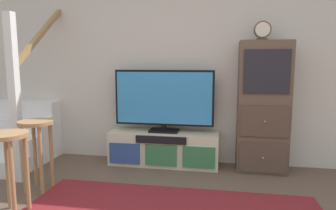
% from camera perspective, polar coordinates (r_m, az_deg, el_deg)
% --- Properties ---
extents(back_wall, '(6.40, 0.12, 2.70)m').
position_cam_1_polar(back_wall, '(3.94, 4.23, 8.88)').
color(back_wall, beige).
rests_on(back_wall, ground_plane).
extents(media_console, '(1.37, 0.38, 0.42)m').
position_cam_1_polar(media_console, '(3.87, -0.82, -8.14)').
color(media_console, beige).
rests_on(media_console, ground_plane).
extents(television, '(1.24, 0.22, 0.77)m').
position_cam_1_polar(television, '(3.77, -0.77, 1.09)').
color(television, black).
rests_on(television, media_console).
extents(side_cabinet, '(0.58, 0.38, 1.53)m').
position_cam_1_polar(side_cabinet, '(3.73, 17.37, -0.43)').
color(side_cabinet, brown).
rests_on(side_cabinet, ground_plane).
extents(desk_clock, '(0.19, 0.08, 0.22)m').
position_cam_1_polar(desk_clock, '(3.69, 17.27, 13.14)').
color(desk_clock, '#4C3823').
rests_on(desk_clock, side_cabinet).
extents(staircase, '(1.00, 1.36, 2.20)m').
position_cam_1_polar(staircase, '(4.61, -25.24, -4.26)').
color(staircase, white).
rests_on(staircase, ground_plane).
extents(bar_stool_near, '(0.34, 0.34, 0.71)m').
position_cam_1_polar(bar_stool_near, '(2.90, -27.70, -8.17)').
color(bar_stool_near, '#A37A4C').
rests_on(bar_stool_near, ground_plane).
extents(bar_stool_far, '(0.34, 0.34, 0.72)m').
position_cam_1_polar(bar_stool_far, '(3.32, -23.37, -5.86)').
color(bar_stool_far, '#A37A4C').
rests_on(bar_stool_far, ground_plane).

